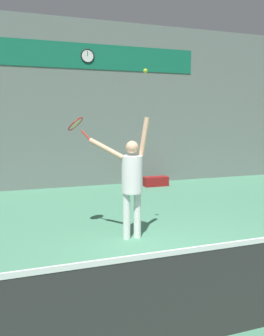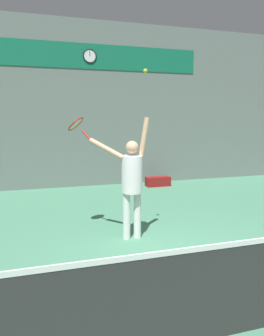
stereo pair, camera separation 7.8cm
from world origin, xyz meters
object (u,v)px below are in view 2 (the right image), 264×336
(scoreboard_clock, at_px, (90,56))
(water_bottle, at_px, (151,182))
(tennis_player, at_px, (131,178))
(tennis_ball, at_px, (145,71))
(equipment_bag, at_px, (158,181))
(tennis_racket, at_px, (77,125))

(scoreboard_clock, bearing_deg, water_bottle, -15.21)
(tennis_player, relative_size, tennis_ball, 29.87)
(tennis_player, height_order, tennis_ball, tennis_ball)
(equipment_bag, bearing_deg, scoreboard_clock, 161.61)
(scoreboard_clock, xyz_separation_m, tennis_racket, (-1.03, -4.22, -1.95))
(scoreboard_clock, xyz_separation_m, equipment_bag, (1.96, -0.65, -3.79))
(tennis_racket, relative_size, tennis_ball, 6.22)
(water_bottle, bearing_deg, tennis_racket, -127.00)
(tennis_player, distance_m, water_bottle, 4.77)
(tennis_racket, bearing_deg, tennis_player, -30.75)
(tennis_racket, distance_m, water_bottle, 5.03)
(tennis_racket, bearing_deg, equipment_bag, 50.01)
(tennis_ball, bearing_deg, equipment_bag, 65.17)
(tennis_player, bearing_deg, scoreboard_clock, 87.86)
(tennis_ball, relative_size, equipment_bag, 0.09)
(tennis_racket, bearing_deg, tennis_ball, -31.07)
(scoreboard_clock, height_order, equipment_bag, scoreboard_clock)
(tennis_racket, relative_size, equipment_bag, 0.58)
(equipment_bag, bearing_deg, tennis_racket, -129.99)
(water_bottle, bearing_deg, tennis_player, -114.84)
(tennis_racket, relative_size, water_bottle, 1.76)
(tennis_ball, height_order, water_bottle, tennis_ball)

